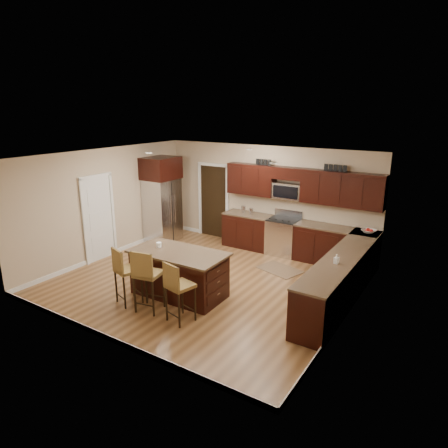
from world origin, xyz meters
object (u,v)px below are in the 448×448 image
Objects in this scene: range at (283,236)px; stool_mid at (146,274)px; refrigerator at (162,199)px; island at (179,275)px; stool_left at (124,270)px; stool_right at (177,286)px.

stool_mid is at bearing -101.41° from range.
stool_mid is 0.51× the size of refrigerator.
refrigerator is (-2.53, 2.44, 0.78)m from island.
stool_left is 1.27m from stool_right.
refrigerator reaches higher than island.
stool_right is 0.47× the size of refrigerator.
range is at bearing 75.46° from island.
island is 1.72× the size of stool_left.
island is at bearing 140.13° from stool_right.
stool_right is (-0.12, -4.12, 0.22)m from range.
stool_mid is (0.56, -0.01, 0.05)m from stool_left.
range is 3.36m from island.
range is 4.12m from stool_right.
stool_mid reaches higher than stool_left.
refrigerator is at bearing 138.45° from stool_left.
stool_mid is at bearing -95.58° from island.
stool_left is (-0.63, -0.84, 0.27)m from island.
refrigerator is at bearing -165.87° from range.
stool_right reaches higher than range.
island is at bearing 74.93° from stool_mid.
refrigerator is at bearing 134.72° from island.
range is 0.99× the size of stool_left.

